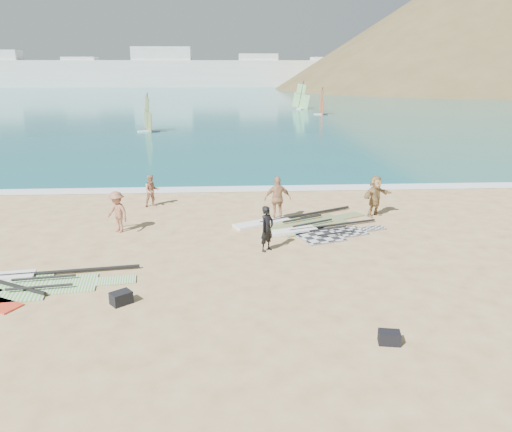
{
  "coord_description": "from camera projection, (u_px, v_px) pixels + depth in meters",
  "views": [
    {
      "loc": [
        -0.5,
        -13.91,
        6.42
      ],
      "look_at": [
        0.57,
        4.0,
        1.0
      ],
      "focal_mm": 35.0,
      "sensor_mm": 36.0,
      "label": 1
    }
  ],
  "objects": [
    {
      "name": "gear_bag_far",
      "position": [
        389.0,
        338.0,
        11.98
      ],
      "size": [
        0.57,
        0.44,
        0.31
      ],
      "primitive_type": "cube",
      "rotation": [
        0.0,
        0.0,
        -0.18
      ],
      "color": "black",
      "rests_on": "ground"
    },
    {
      "name": "windsurfer_left",
      "position": [
        148.0,
        120.0,
        49.93
      ],
      "size": [
        2.22,
        2.43,
        3.93
      ],
      "rotation": [
        0.0,
        0.0,
        0.42
      ],
      "color": "white",
      "rests_on": "ground"
    },
    {
      "name": "rig_grey",
      "position": [
        318.0,
        232.0,
        19.92
      ],
      "size": [
        5.03,
        2.83,
        0.19
      ],
      "rotation": [
        0.0,
        0.0,
        0.32
      ],
      "color": "#232325",
      "rests_on": "ground"
    },
    {
      "name": "far_town",
      "position": [
        176.0,
        72.0,
        156.32
      ],
      "size": [
        160.0,
        8.0,
        12.0
      ],
      "color": "white",
      "rests_on": "ground"
    },
    {
      "name": "sea",
      "position": [
        227.0,
        89.0,
        141.32
      ],
      "size": [
        300.0,
        240.0,
        0.06
      ],
      "primitive_type": "cube",
      "color": "#0D5C61",
      "rests_on": "ground"
    },
    {
      "name": "surf_line",
      "position": [
        236.0,
        190.0,
        26.93
      ],
      "size": [
        300.0,
        1.2,
        0.04
      ],
      "primitive_type": "cube",
      "color": "white",
      "rests_on": "ground"
    },
    {
      "name": "beachgoer_back",
      "position": [
        278.0,
        199.0,
        21.27
      ],
      "size": [
        1.17,
        0.54,
        1.95
      ],
      "primitive_type": "imported",
      "rotation": [
        0.0,
        0.0,
        3.2
      ],
      "color": "tan",
      "rests_on": "ground"
    },
    {
      "name": "person_wetsuit",
      "position": [
        267.0,
        229.0,
        17.81
      ],
      "size": [
        0.71,
        0.71,
        1.67
      ],
      "primitive_type": "imported",
      "rotation": [
        0.0,
        0.0,
        0.8
      ],
      "color": "black",
      "rests_on": "ground"
    },
    {
      "name": "beachgoer_left",
      "position": [
        152.0,
        191.0,
        23.5
      ],
      "size": [
        0.9,
        0.81,
        1.54
      ],
      "primitive_type": "imported",
      "rotation": [
        0.0,
        0.0,
        0.36
      ],
      "color": "#AF765B",
      "rests_on": "ground"
    },
    {
      "name": "rig_orange",
      "position": [
        292.0,
        222.0,
        21.16
      ],
      "size": [
        5.92,
        3.95,
        0.2
      ],
      "rotation": [
        0.0,
        0.0,
        0.47
      ],
      "color": "#F96E01",
      "rests_on": "ground"
    },
    {
      "name": "beachgoer_mid",
      "position": [
        117.0,
        212.0,
        19.83
      ],
      "size": [
        1.23,
        1.18,
        1.68
      ],
      "primitive_type": "imported",
      "rotation": [
        0.0,
        0.0,
        -0.71
      ],
      "color": "#99614A",
      "rests_on": "ground"
    },
    {
      "name": "ground",
      "position": [
        245.0,
        286.0,
        15.18
      ],
      "size": [
        300.0,
        300.0,
        0.0
      ],
      "primitive_type": "plane",
      "color": "#DBBC80",
      "rests_on": "ground"
    },
    {
      "name": "beachgoer_right",
      "position": [
        375.0,
        196.0,
        21.98
      ],
      "size": [
        1.72,
        1.36,
        1.83
      ],
      "primitive_type": "imported",
      "rotation": [
        0.0,
        0.0,
        0.56
      ],
      "color": "#A07D4B",
      "rests_on": "ground"
    },
    {
      "name": "windsurfer_centre",
      "position": [
        322.0,
        106.0,
        67.7
      ],
      "size": [
        2.06,
        2.51,
        3.75
      ],
      "rotation": [
        0.0,
        0.0,
        0.02
      ],
      "color": "white",
      "rests_on": "ground"
    },
    {
      "name": "rig_green",
      "position": [
        29.0,
        281.0,
        15.37
      ],
      "size": [
        5.68,
        2.53,
        0.2
      ],
      "rotation": [
        0.0,
        0.0,
        0.14
      ],
      "color": "green",
      "rests_on": "ground"
    },
    {
      "name": "windsurfer_right",
      "position": [
        301.0,
        101.0,
        76.41
      ],
      "size": [
        2.6,
        2.39,
        4.25
      ],
      "rotation": [
        0.0,
        0.0,
        1.12
      ],
      "color": "white",
      "rests_on": "ground"
    },
    {
      "name": "gear_bag_near",
      "position": [
        121.0,
        298.0,
        13.98
      ],
      "size": [
        0.69,
        0.66,
        0.35
      ],
      "primitive_type": "cube",
      "rotation": [
        0.0,
        0.0,
        0.66
      ],
      "color": "black",
      "rests_on": "ground"
    }
  ]
}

